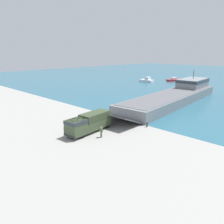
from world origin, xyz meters
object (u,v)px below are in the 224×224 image
Objects in this scene: moored_boat_a at (175,80)px; mooring_bollard at (147,124)px; military_truck at (89,123)px; soldier_on_ramp at (101,131)px; landing_craft at (177,94)px; moored_boat_b at (147,80)px.

moored_boat_a is 63.38m from mooring_bollard.
soldier_on_ramp is at bearing 81.02° from military_truck.
mooring_bollard is (5.11, 8.23, -1.07)m from military_truck.
soldier_on_ramp is (4.15, -30.22, -0.71)m from landing_craft.
landing_craft reaches higher than mooring_bollard.
moored_boat_a is at bearing 114.84° from landing_craft.
mooring_bollard is (26.27, -57.68, -0.07)m from moored_boat_a.
landing_craft is 26.18× the size of soldier_on_ramp.
military_truck reaches higher than mooring_bollard.
landing_craft is 30.06m from military_truck.
moored_boat_a is at bearing 114.48° from mooring_bollard.
mooring_bollard is at bearing 142.64° from military_truck.
military_truck reaches higher than moored_boat_a.
military_truck is (1.17, -30.04, -0.14)m from landing_craft.
landing_craft is at bearing -133.72° from moored_boat_b.
soldier_on_ramp is 1.96× the size of mooring_bollard.
soldier_on_ramp is at bearing -104.19° from mooring_bollard.
mooring_bollard is at bearing -9.81° from soldier_on_ramp.
mooring_bollard is (32.81, -46.44, -0.24)m from moored_boat_b.
military_truck is 61.30m from moored_boat_b.
military_truck is at bearing 90.95° from soldier_on_ramp.
landing_craft is 7.53× the size of moored_boat_b.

